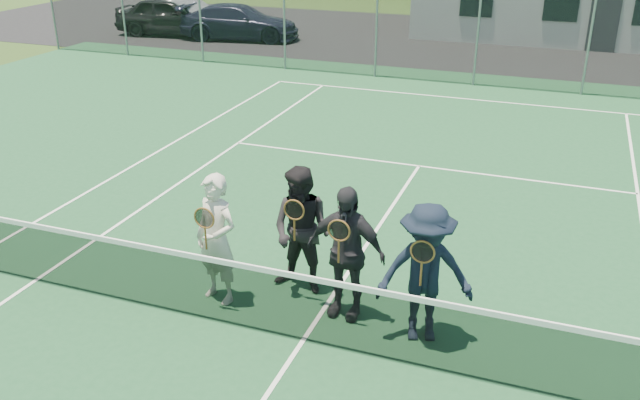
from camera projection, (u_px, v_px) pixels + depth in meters
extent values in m
plane|color=#2A4418|center=(500.00, 45.00, 25.48)|extent=(220.00, 220.00, 0.00)
cube|color=#1C4C2B|center=(303.00, 342.00, 8.34)|extent=(30.00, 30.00, 0.02)
cube|color=black|center=(396.00, 38.00, 26.75)|extent=(40.00, 12.00, 0.01)
imported|color=black|center=(172.00, 16.00, 27.05)|extent=(4.59, 2.18, 1.52)
imported|color=gray|center=(185.00, 17.00, 27.29)|extent=(4.33, 1.81, 1.39)
imported|color=black|center=(240.00, 22.00, 26.26)|extent=(4.85, 2.62, 1.34)
cube|color=white|center=(464.00, 99.00, 18.51)|extent=(10.97, 0.06, 0.01)
cube|color=white|center=(35.00, 281.00, 9.65)|extent=(0.06, 23.77, 0.01)
cube|color=white|center=(419.00, 166.00, 13.81)|extent=(8.23, 0.06, 0.01)
cube|color=white|center=(303.00, 341.00, 8.33)|extent=(0.06, 12.80, 0.01)
cube|color=black|center=(303.00, 310.00, 8.15)|extent=(11.60, 0.02, 0.88)
cube|color=white|center=(302.00, 277.00, 7.97)|extent=(11.60, 0.03, 0.07)
cylinder|color=slate|center=(52.00, 8.00, 24.09)|extent=(0.07, 0.07, 3.00)
cylinder|color=slate|center=(123.00, 12.00, 23.13)|extent=(0.07, 0.07, 3.00)
cylinder|color=slate|center=(200.00, 17.00, 22.17)|extent=(0.07, 0.07, 3.00)
cylinder|color=slate|center=(284.00, 22.00, 21.21)|extent=(0.07, 0.07, 3.00)
cylinder|color=slate|center=(376.00, 28.00, 20.26)|extent=(0.07, 0.07, 3.00)
cylinder|color=slate|center=(478.00, 34.00, 19.30)|extent=(0.07, 0.07, 3.00)
cylinder|color=slate|center=(589.00, 41.00, 18.34)|extent=(0.07, 0.07, 3.00)
cube|color=black|center=(478.00, 34.00, 19.30)|extent=(30.00, 0.03, 3.00)
cube|color=#2D2D33|center=(604.00, 24.00, 23.94)|extent=(1.00, 0.06, 2.00)
cube|color=black|center=(476.00, 3.00, 25.17)|extent=(1.20, 0.06, 1.00)
cube|color=black|center=(561.00, 7.00, 24.21)|extent=(1.20, 0.06, 1.00)
imported|color=beige|center=(217.00, 239.00, 8.87)|extent=(0.75, 0.59, 1.80)
torus|color=brown|center=(204.00, 218.00, 8.47)|extent=(0.29, 0.02, 0.29)
cylinder|color=black|center=(204.00, 218.00, 8.47)|extent=(0.25, 0.00, 0.25)
cylinder|color=brown|center=(206.00, 238.00, 8.58)|extent=(0.03, 0.03, 0.32)
imported|color=black|center=(302.00, 231.00, 9.10)|extent=(0.95, 0.78, 1.80)
torus|color=brown|center=(294.00, 210.00, 8.69)|extent=(0.29, 0.02, 0.29)
cylinder|color=black|center=(294.00, 210.00, 8.69)|extent=(0.25, 0.00, 0.25)
cylinder|color=brown|center=(294.00, 229.00, 8.81)|extent=(0.03, 0.03, 0.32)
imported|color=#26252A|center=(345.00, 252.00, 8.55)|extent=(1.08, 0.51, 1.80)
torus|color=brown|center=(339.00, 231.00, 8.15)|extent=(0.29, 0.02, 0.29)
cylinder|color=black|center=(339.00, 231.00, 8.15)|extent=(0.25, 0.00, 0.25)
cylinder|color=brown|center=(339.00, 251.00, 8.26)|extent=(0.03, 0.03, 0.32)
imported|color=black|center=(425.00, 274.00, 8.06)|extent=(1.31, 1.00, 1.80)
torus|color=brown|center=(423.00, 252.00, 7.65)|extent=(0.29, 0.02, 0.29)
cylinder|color=black|center=(423.00, 252.00, 7.65)|extent=(0.25, 0.00, 0.25)
cylinder|color=brown|center=(421.00, 273.00, 7.77)|extent=(0.03, 0.03, 0.32)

